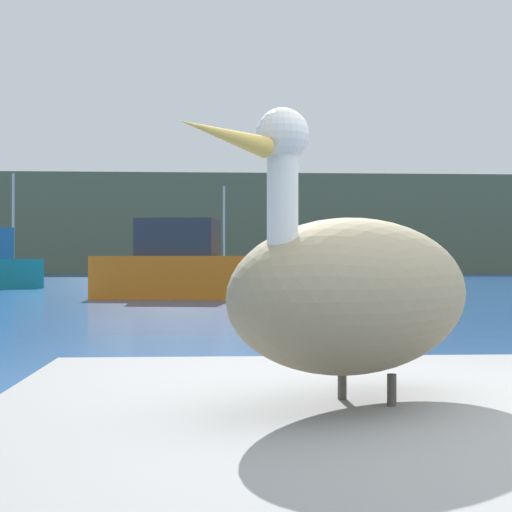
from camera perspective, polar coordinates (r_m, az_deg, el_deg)
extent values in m
cube|color=#5B664C|center=(81.47, -2.35, 2.14)|extent=(140.00, 14.75, 9.57)
ellipsoid|color=gray|center=(2.56, 7.33, -2.86)|extent=(1.16, 1.18, 0.50)
cylinder|color=white|center=(2.24, 1.94, 3.19)|extent=(0.09, 0.09, 0.35)
sphere|color=white|center=(2.27, 1.94, 8.77)|extent=(0.15, 0.15, 0.15)
cone|color=gold|center=(2.08, -2.27, 8.77)|extent=(0.28, 0.29, 0.09)
cylinder|color=#4C4742|center=(2.58, 9.81, -9.55)|extent=(0.03, 0.03, 0.10)
cylinder|color=#4C4742|center=(2.68, 6.26, -9.21)|extent=(0.03, 0.03, 0.10)
cylinder|color=#B2B2B2|center=(36.94, -17.19, 2.77)|extent=(0.12, 0.12, 3.85)
cube|color=orange|center=(25.39, -3.75, -1.55)|extent=(7.26, 3.44, 1.37)
cube|color=#2D333D|center=(25.55, -5.64, 1.33)|extent=(2.75, 2.40, 1.19)
cylinder|color=#B2B2B2|center=(25.21, 0.95, 4.42)|extent=(0.12, 0.12, 3.89)
cube|color=#1E8C4C|center=(40.48, -4.41, -1.36)|extent=(5.15, 2.31, 1.02)
cube|color=#1E6099|center=(40.46, -4.55, 0.21)|extent=(1.60, 1.30, 1.20)
cylinder|color=#B2B2B2|center=(40.79, -2.34, 2.23)|extent=(0.12, 0.12, 4.08)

